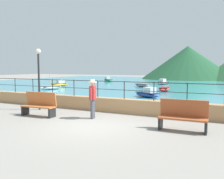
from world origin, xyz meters
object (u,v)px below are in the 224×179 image
bench_main (39,104)px  person_walking (93,97)px  lamp_post (39,69)px  bench_far (183,115)px  boat_5 (163,82)px  boat_3 (148,94)px  boat_1 (51,87)px  boat_2 (108,80)px  boat_4 (164,89)px  boat_0 (59,84)px  boat_6 (142,85)px

bench_main → person_walking: 2.66m
person_walking → lamp_post: lamp_post is taller
bench_far → boat_5: 23.76m
bench_main → boat_3: bench_main is taller
boat_1 → boat_5: (8.55, 12.30, 0.07)m
boat_1 → boat_2: bearing=95.0°
bench_far → boat_5: bench_far is taller
bench_far → boat_1: 18.40m
bench_main → lamp_post: lamp_post is taller
lamp_post → boat_4: bearing=74.4°
person_walking → boat_3: 8.25m
bench_main → boat_2: bearing=110.6°
person_walking → boat_0: person_walking is taller
lamp_post → boat_1: 12.15m
boat_1 → boat_4: (10.91, 3.37, -0.00)m
bench_main → boat_4: (2.40, 14.16, -0.30)m
boat_2 → bench_main: bearing=-69.4°
boat_1 → boat_2: (-1.36, 15.46, 0.07)m
bench_main → boat_5: bearing=89.9°
boat_2 → boat_4: size_ratio=1.00×
person_walking → boat_0: size_ratio=0.71×
lamp_post → boat_1: bearing=127.5°
boat_1 → boat_5: size_ratio=1.00×
boat_4 → boat_5: bearing=104.8°
boat_1 → bench_main: bearing=-51.7°
boat_1 → boat_3: bearing=-10.2°
boat_4 → boat_6: (-3.52, 3.84, 0.00)m
lamp_post → boat_5: 21.92m
boat_2 → boat_4: boat_2 is taller
lamp_post → boat_2: lamp_post is taller
bench_far → boat_3: (-4.09, 8.58, -0.23)m
boat_5 → boat_6: bearing=-102.9°
bench_far → boat_0: (-17.13, 14.40, -0.23)m
boat_1 → boat_4: boat_1 is taller
bench_far → boat_6: bearing=113.4°
bench_main → boat_4: bearing=80.4°
boat_1 → boat_3: size_ratio=1.01×
boat_2 → boat_0: bearing=-93.4°
boat_0 → boat_4: boat_0 is taller
bench_main → lamp_post: size_ratio=0.53×
boat_0 → bench_main: bearing=-54.2°
boat_1 → boat_5: 14.98m
person_walking → boat_5: bearing=96.4°
lamp_post → boat_5: bearing=86.7°
boat_0 → boat_1: size_ratio=0.99×
bench_far → boat_2: bench_far is taller
boat_5 → boat_6: boat_5 is taller
bench_far → boat_2: size_ratio=0.72×
boat_3 → boat_2: bearing=125.3°
boat_3 → boat_6: size_ratio=1.01×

